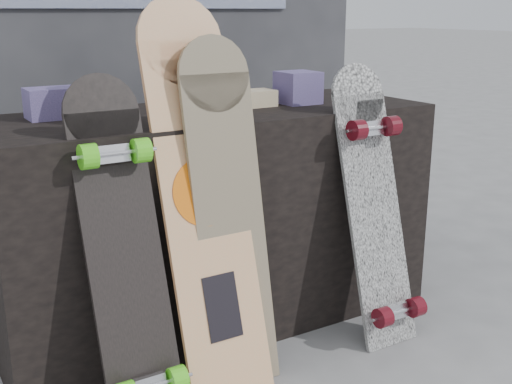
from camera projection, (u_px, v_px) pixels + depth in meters
ground at (287, 375)px, 2.08m from camera, size 60.00×60.00×0.00m
vendor_table at (213, 217)px, 2.39m from camera, size 1.60×0.60×0.80m
booth at (123, 20)px, 2.89m from camera, size 2.40×0.22×2.20m
merch_box_purple at (55, 103)px, 2.10m from camera, size 0.18×0.12×0.10m
merch_box_small at (298, 88)px, 2.43m from camera, size 0.14×0.14×0.12m
merch_box_flat at (246, 99)px, 2.35m from camera, size 0.22×0.10×0.06m
longboard_geisha at (203, 186)px, 1.94m from camera, size 0.28×0.37×1.19m
longboard_celtic at (228, 203)px, 1.97m from camera, size 0.23×0.23×1.08m
longboard_cascadia at (375, 202)px, 2.25m from camera, size 0.22×0.34×0.97m
skateboard_dark at (124, 245)px, 1.81m from camera, size 0.22×0.37×0.98m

